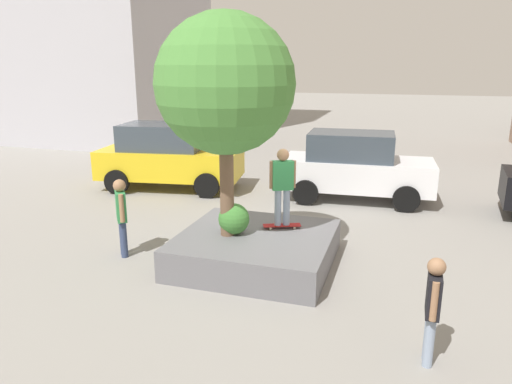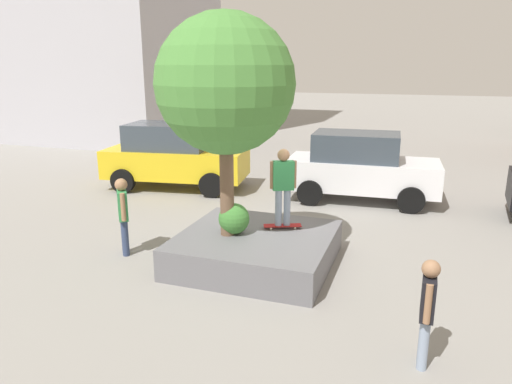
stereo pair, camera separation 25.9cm
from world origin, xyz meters
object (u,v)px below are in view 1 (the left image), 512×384
(plaza_tree, at_px, (225,85))
(skateboard, at_px, (282,226))
(taxi_cab, at_px, (168,156))
(planter_ledge, at_px, (256,249))
(bystander_watching, at_px, (121,212))
(police_car, at_px, (355,166))
(passerby_with_bag, at_px, (433,304))
(skateboarder, at_px, (283,182))

(plaza_tree, bearing_deg, skateboard, 36.98)
(taxi_cab, bearing_deg, plaza_tree, -52.12)
(planter_ledge, bearing_deg, taxi_cab, 132.50)
(taxi_cab, bearing_deg, bystander_watching, -72.07)
(skateboard, xyz_separation_m, taxi_cab, (-5.06, 4.54, 0.39))
(police_car, bearing_deg, plaza_tree, -108.82)
(planter_ledge, relative_size, skateboard, 3.74)
(plaza_tree, xyz_separation_m, passerby_with_bag, (3.85, -2.34, -2.74))
(passerby_with_bag, bearing_deg, bystander_watching, 161.44)
(plaza_tree, relative_size, skateboard, 5.32)
(plaza_tree, distance_m, taxi_cab, 7.14)
(planter_ledge, height_order, police_car, police_car)
(taxi_cab, bearing_deg, skateboarder, -41.91)
(skateboard, xyz_separation_m, skateboarder, (-0.00, -0.00, 0.96))
(police_car, xyz_separation_m, bystander_watching, (-4.25, -5.98, -0.07))
(skateboarder, bearing_deg, plaza_tree, -143.02)
(skateboarder, height_order, passerby_with_bag, skateboarder)
(taxi_cab, xyz_separation_m, bystander_watching, (1.79, -5.53, -0.11))
(passerby_with_bag, bearing_deg, skateboarder, 133.37)
(skateboard, distance_m, skateboarder, 0.96)
(plaza_tree, xyz_separation_m, skateboarder, (0.96, 0.72, -1.98))
(planter_ledge, height_order, skateboard, skateboard)
(passerby_with_bag, bearing_deg, planter_ledge, 142.56)
(planter_ledge, relative_size, bystander_watching, 1.81)
(skateboard, relative_size, bystander_watching, 0.48)
(plaza_tree, relative_size, bystander_watching, 2.56)
(taxi_cab, bearing_deg, planter_ledge, -47.50)
(skateboard, bearing_deg, passerby_with_bag, -46.63)
(bystander_watching, height_order, passerby_with_bag, bystander_watching)
(plaza_tree, distance_m, bystander_watching, 3.53)
(skateboard, height_order, taxi_cab, taxi_cab)
(planter_ledge, bearing_deg, skateboarder, 52.18)
(skateboard, relative_size, police_car, 0.18)
(passerby_with_bag, bearing_deg, skateboard, 133.37)
(skateboarder, relative_size, taxi_cab, 0.34)
(planter_ledge, height_order, taxi_cab, taxi_cab)
(bystander_watching, distance_m, passerby_with_bag, 6.50)
(police_car, relative_size, bystander_watching, 2.67)
(police_car, bearing_deg, passerby_with_bag, -76.69)
(skateboard, bearing_deg, skateboarder, -165.96)
(plaza_tree, bearing_deg, bystander_watching, -173.40)
(skateboarder, bearing_deg, bystander_watching, -163.13)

